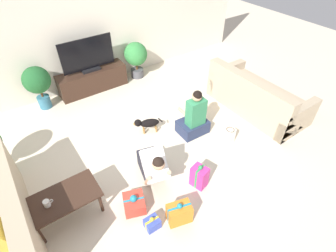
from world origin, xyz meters
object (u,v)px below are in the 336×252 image
(dog, at_px, (147,123))
(gift_box_a, at_px, (179,213))
(coffee_table, at_px, (64,199))
(potted_plant_back_right, at_px, (136,56))
(gift_box_c, at_px, (152,223))
(gift_bag_a, at_px, (229,137))
(tv_console, at_px, (93,80))
(tv, at_px, (88,57))
(person_sitting, at_px, (194,119))
(mug, at_px, (47,203))
(person_kneeling, at_px, (153,165))
(sofa_right, at_px, (256,98))
(gift_box_d, at_px, (134,203))
(potted_plant_back_left, at_px, (37,82))
(gift_box_b, at_px, (199,176))

(dog, height_order, gift_box_a, gift_box_a)
(coffee_table, height_order, potted_plant_back_right, potted_plant_back_right)
(gift_box_c, xyz_separation_m, gift_bag_a, (1.94, 0.56, 0.08))
(tv_console, height_order, tv, tv)
(gift_box_a, height_order, gift_box_c, gift_box_a)
(potted_plant_back_right, relative_size, gift_box_a, 2.38)
(person_sitting, distance_m, gift_box_c, 2.00)
(tv_console, distance_m, mug, 3.28)
(person_kneeling, bearing_deg, tv_console, 99.22)
(sofa_right, xyz_separation_m, potted_plant_back_right, (-1.29, 2.53, 0.25))
(coffee_table, distance_m, gift_box_a, 1.51)
(dog, relative_size, gift_box_d, 1.27)
(tv_console, bearing_deg, potted_plant_back_right, -2.61)
(potted_plant_back_left, bearing_deg, potted_plant_back_right, 0.00)
(person_sitting, bearing_deg, mug, 9.92)
(tv, relative_size, gift_bag_a, 3.44)
(gift_box_d, distance_m, mug, 1.10)
(tv_console, height_order, gift_box_b, tv_console)
(tv, relative_size, person_kneeling, 1.41)
(coffee_table, height_order, person_sitting, person_sitting)
(person_sitting, relative_size, gift_box_b, 2.21)
(gift_box_d, bearing_deg, gift_bag_a, 4.97)
(person_kneeling, xyz_separation_m, gift_bag_a, (1.50, -0.10, -0.16))
(potted_plant_back_right, bearing_deg, sofa_right, -62.98)
(person_sitting, xyz_separation_m, gift_box_a, (-1.27, -1.26, -0.17))
(gift_box_c, relative_size, mug, 1.72)
(coffee_table, distance_m, gift_bag_a, 2.79)
(tv, bearing_deg, potted_plant_back_left, -177.39)
(sofa_right, relative_size, tv_console, 1.32)
(potted_plant_back_right, relative_size, dog, 1.68)
(gift_box_b, distance_m, gift_box_d, 1.02)
(person_kneeling, height_order, mug, person_kneeling)
(potted_plant_back_left, relative_size, potted_plant_back_right, 1.06)
(gift_box_a, bearing_deg, gift_box_b, 26.56)
(coffee_table, distance_m, mug, 0.21)
(gift_box_a, bearing_deg, tv, 84.58)
(person_sitting, height_order, mug, person_sitting)
(gift_box_a, relative_size, gift_box_c, 1.75)
(potted_plant_back_left, bearing_deg, person_sitting, -49.64)
(person_sitting, distance_m, gift_box_d, 1.85)
(potted_plant_back_left, height_order, gift_box_b, potted_plant_back_left)
(coffee_table, bearing_deg, person_sitting, 8.11)
(person_sitting, relative_size, gift_bag_a, 2.81)
(sofa_right, xyz_separation_m, coffee_table, (-3.92, -0.19, 0.07))
(person_sitting, distance_m, gift_box_a, 1.80)
(potted_plant_back_left, height_order, gift_box_a, potted_plant_back_left)
(tv_console, relative_size, gift_box_d, 3.73)
(coffee_table, xyz_separation_m, potted_plant_back_right, (2.63, 2.72, 0.18))
(mug, bearing_deg, sofa_right, 2.81)
(potted_plant_back_left, bearing_deg, person_kneeling, -73.72)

